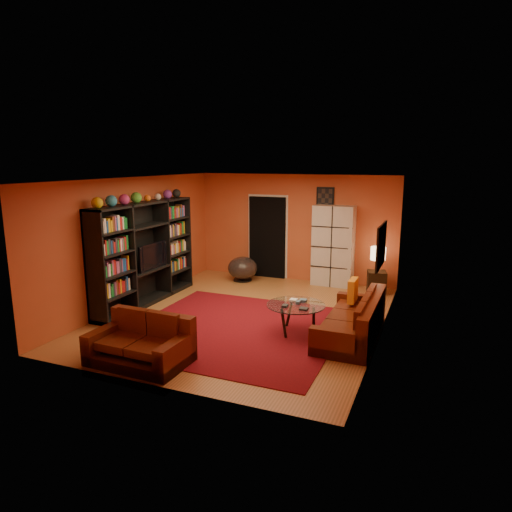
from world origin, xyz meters
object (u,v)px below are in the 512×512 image
at_px(storage_cabinet, 333,246).
at_px(table_lamp, 378,254).
at_px(entertainment_unit, 145,253).
at_px(side_table, 377,282).
at_px(coffee_table, 296,307).
at_px(sofa, 356,321).
at_px(loveseat, 143,343).
at_px(tv, 149,256).
at_px(bowl_chair, 243,268).

distance_m(storage_cabinet, table_lamp, 1.11).
xyz_separation_m(entertainment_unit, side_table, (4.37, 2.52, -0.80)).
bearing_deg(coffee_table, sofa, 10.73).
bearing_deg(loveseat, storage_cabinet, -16.13).
bearing_deg(side_table, loveseat, -118.78).
bearing_deg(entertainment_unit, loveseat, -55.62).
bearing_deg(sofa, coffee_table, -169.26).
height_order(tv, coffee_table, tv).
xyz_separation_m(loveseat, table_lamp, (2.71, 4.94, 0.61)).
height_order(loveseat, storage_cabinet, storage_cabinet).
height_order(coffee_table, side_table, coffee_table).
bearing_deg(table_lamp, entertainment_unit, -150.00).
distance_m(tv, side_table, 5.02).
relative_size(bowl_chair, side_table, 1.47).
height_order(tv, loveseat, tv).
relative_size(side_table, table_lamp, 0.91).
bearing_deg(bowl_chair, side_table, 2.99).
relative_size(entertainment_unit, coffee_table, 2.98).
bearing_deg(sofa, side_table, 90.86).
distance_m(entertainment_unit, coffee_table, 3.49).
distance_m(tv, coffee_table, 3.44).
height_order(loveseat, side_table, loveseat).
bearing_deg(coffee_table, table_lamp, 72.24).
xyz_separation_m(entertainment_unit, storage_cabinet, (3.30, 2.80, -0.10)).
xyz_separation_m(entertainment_unit, loveseat, (1.66, -2.42, -0.76)).
relative_size(sofa, side_table, 4.29).
relative_size(loveseat, side_table, 2.92).
bearing_deg(tv, side_table, -60.44).
relative_size(storage_cabinet, side_table, 3.81).
height_order(storage_cabinet, table_lamp, storage_cabinet).
distance_m(entertainment_unit, tv, 0.11).
distance_m(bowl_chair, side_table, 3.22).
relative_size(sofa, table_lamp, 3.89).
relative_size(sofa, loveseat, 1.47).
distance_m(coffee_table, bowl_chair, 3.62).
distance_m(sofa, storage_cabinet, 3.35).
xyz_separation_m(coffee_table, storage_cabinet, (-0.11, 3.27, 0.49)).
relative_size(coffee_table, storage_cabinet, 0.53).
relative_size(entertainment_unit, table_lamp, 5.44).
bearing_deg(side_table, table_lamp, 0.00).
relative_size(coffee_table, bowl_chair, 1.37).
bearing_deg(storage_cabinet, loveseat, -106.02).
relative_size(sofa, storage_cabinet, 1.13).
bearing_deg(tv, storage_cabinet, -49.96).
height_order(storage_cabinet, side_table, storage_cabinet).
bearing_deg(bowl_chair, storage_cabinet, 11.75).
bearing_deg(side_table, sofa, -89.15).
xyz_separation_m(tv, loveseat, (1.61, -2.49, -0.70)).
height_order(sofa, storage_cabinet, storage_cabinet).
height_order(side_table, table_lamp, table_lamp).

